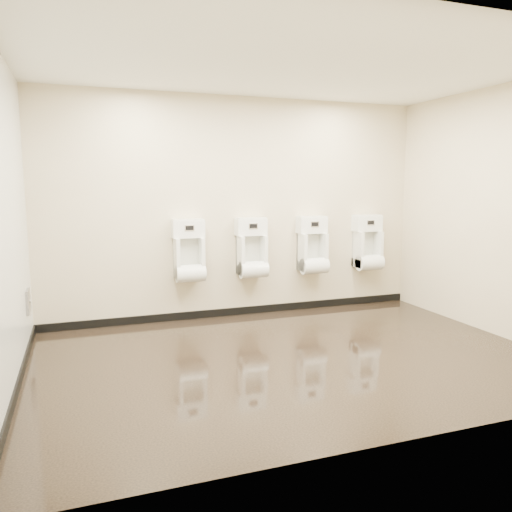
{
  "coord_description": "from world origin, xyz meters",
  "views": [
    {
      "loc": [
        -1.94,
        -4.37,
        1.71
      ],
      "look_at": [
        -0.19,
        0.55,
        0.96
      ],
      "focal_mm": 35.0,
      "sensor_mm": 36.0,
      "label": 1
    }
  ],
  "objects_px": {
    "urinal_2": "(313,249)",
    "urinal_3": "(368,247)",
    "urinal_1": "(252,252)",
    "access_panel": "(28,301)",
    "urinal_0": "(189,255)"
  },
  "relations": [
    {
      "from": "urinal_0",
      "to": "urinal_2",
      "type": "xyz_separation_m",
      "value": [
        1.68,
        0.0,
        0.0
      ]
    },
    {
      "from": "urinal_2",
      "to": "urinal_3",
      "type": "xyz_separation_m",
      "value": [
        0.85,
        0.0,
        0.0
      ]
    },
    {
      "from": "urinal_0",
      "to": "urinal_2",
      "type": "height_order",
      "value": "same"
    },
    {
      "from": "access_panel",
      "to": "urinal_0",
      "type": "bearing_deg",
      "value": 13.06
    },
    {
      "from": "access_panel",
      "to": "urinal_1",
      "type": "relative_size",
      "value": 0.33
    },
    {
      "from": "urinal_3",
      "to": "urinal_2",
      "type": "bearing_deg",
      "value": 180.0
    },
    {
      "from": "urinal_3",
      "to": "urinal_1",
      "type": "bearing_deg",
      "value": 180.0
    },
    {
      "from": "urinal_0",
      "to": "urinal_2",
      "type": "bearing_deg",
      "value": 0.0
    },
    {
      "from": "urinal_1",
      "to": "urinal_2",
      "type": "height_order",
      "value": "same"
    },
    {
      "from": "urinal_0",
      "to": "urinal_2",
      "type": "distance_m",
      "value": 1.68
    },
    {
      "from": "urinal_1",
      "to": "urinal_2",
      "type": "bearing_deg",
      "value": 0.0
    },
    {
      "from": "access_panel",
      "to": "urinal_3",
      "type": "bearing_deg",
      "value": 5.5
    },
    {
      "from": "urinal_1",
      "to": "urinal_2",
      "type": "xyz_separation_m",
      "value": [
        0.86,
        0.0,
        0.0
      ]
    },
    {
      "from": "urinal_1",
      "to": "urinal_3",
      "type": "xyz_separation_m",
      "value": [
        1.72,
        0.0,
        0.0
      ]
    },
    {
      "from": "urinal_0",
      "to": "urinal_3",
      "type": "bearing_deg",
      "value": 0.0
    }
  ]
}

